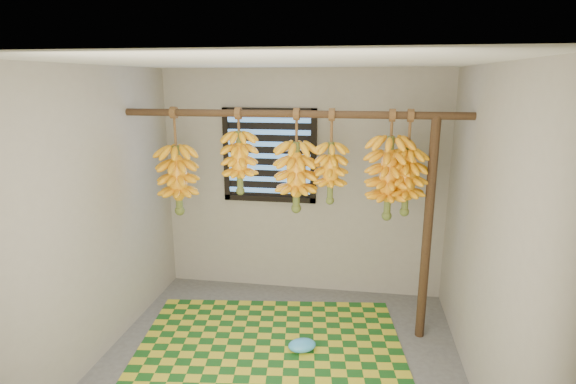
% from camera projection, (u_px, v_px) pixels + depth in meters
% --- Properties ---
extents(floor, '(3.00, 3.00, 0.01)m').
position_uv_depth(floor, '(277.00, 370.00, 3.65)').
color(floor, '#4F4F4F').
rests_on(floor, ground).
extents(ceiling, '(3.00, 3.00, 0.01)m').
position_uv_depth(ceiling, '(275.00, 62.00, 3.06)').
color(ceiling, silver).
rests_on(ceiling, wall_back).
extents(wall_back, '(3.00, 0.01, 2.40)m').
position_uv_depth(wall_back, '(302.00, 184.00, 4.79)').
color(wall_back, gray).
rests_on(wall_back, floor).
extents(wall_left, '(0.01, 3.00, 2.40)m').
position_uv_depth(wall_left, '(91.00, 219.00, 3.58)').
color(wall_left, gray).
rests_on(wall_left, floor).
extents(wall_right, '(0.01, 3.00, 2.40)m').
position_uv_depth(wall_right, '(489.00, 240.00, 3.12)').
color(wall_right, gray).
rests_on(wall_right, floor).
extents(window, '(1.00, 0.04, 1.00)m').
position_uv_depth(window, '(269.00, 156.00, 4.75)').
color(window, black).
rests_on(window, wall_back).
extents(hanging_pole, '(3.00, 0.06, 0.06)m').
position_uv_depth(hanging_pole, '(291.00, 114.00, 3.83)').
color(hanging_pole, '#422D19').
rests_on(hanging_pole, wall_left).
extents(support_post, '(0.08, 0.08, 2.00)m').
position_uv_depth(support_post, '(427.00, 232.00, 3.89)').
color(support_post, '#422D19').
rests_on(support_post, floor).
extents(woven_mat, '(2.52, 2.12, 0.01)m').
position_uv_depth(woven_mat, '(269.00, 353.00, 3.85)').
color(woven_mat, '#174F19').
rests_on(woven_mat, floor).
extents(plastic_bag, '(0.30, 0.26, 0.10)m').
position_uv_depth(plastic_bag, '(302.00, 345.00, 3.87)').
color(plastic_bag, '#3EA2E8').
rests_on(plastic_bag, woven_mat).
extents(banana_bunch_a, '(0.34, 0.34, 0.98)m').
position_uv_depth(banana_bunch_a, '(178.00, 180.00, 4.14)').
color(banana_bunch_a, brown).
rests_on(banana_bunch_a, hanging_pole).
extents(banana_bunch_b, '(0.32, 0.32, 0.76)m').
position_uv_depth(banana_bunch_b, '(240.00, 162.00, 4.00)').
color(banana_bunch_b, brown).
rests_on(banana_bunch_b, hanging_pole).
extents(banana_bunch_c, '(0.36, 0.36, 0.91)m').
position_uv_depth(banana_bunch_c, '(296.00, 177.00, 3.95)').
color(banana_bunch_c, brown).
rests_on(banana_bunch_c, hanging_pole).
extents(banana_bunch_d, '(0.28, 0.28, 0.82)m').
position_uv_depth(banana_bunch_d, '(331.00, 173.00, 3.89)').
color(banana_bunch_d, brown).
rests_on(banana_bunch_d, hanging_pole).
extents(banana_bunch_e, '(0.39, 0.39, 0.94)m').
position_uv_depth(banana_bunch_e, '(389.00, 178.00, 3.82)').
color(banana_bunch_e, brown).
rests_on(banana_bunch_e, hanging_pole).
extents(banana_bunch_f, '(0.31, 0.31, 0.89)m').
position_uv_depth(banana_bunch_f, '(406.00, 181.00, 3.81)').
color(banana_bunch_f, brown).
rests_on(banana_bunch_f, hanging_pole).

